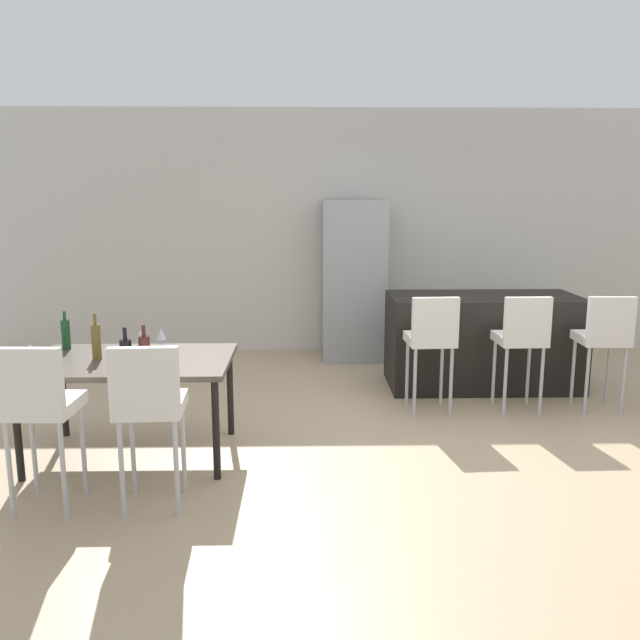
# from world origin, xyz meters

# --- Properties ---
(ground_plane) EXTENTS (10.00, 10.00, 0.00)m
(ground_plane) POSITION_xyz_m (0.00, 0.00, 0.00)
(ground_plane) COLOR tan
(back_wall) EXTENTS (10.00, 0.12, 2.90)m
(back_wall) POSITION_xyz_m (0.00, 2.81, 1.45)
(back_wall) COLOR beige
(back_wall) RESTS_ON ground_plane
(kitchen_island) EXTENTS (1.86, 0.86, 0.92)m
(kitchen_island) POSITION_xyz_m (0.64, 1.19, 0.46)
(kitchen_island) COLOR black
(kitchen_island) RESTS_ON ground_plane
(bar_chair_left) EXTENTS (0.42, 0.42, 1.05)m
(bar_chair_left) POSITION_xyz_m (-0.03, 0.38, 0.70)
(bar_chair_left) COLOR silver
(bar_chair_left) RESTS_ON ground_plane
(bar_chair_middle) EXTENTS (0.41, 0.41, 1.05)m
(bar_chair_middle) POSITION_xyz_m (0.77, 0.38, 0.70)
(bar_chair_middle) COLOR silver
(bar_chair_middle) RESTS_ON ground_plane
(bar_chair_right) EXTENTS (0.41, 0.41, 1.05)m
(bar_chair_right) POSITION_xyz_m (1.49, 0.38, 0.70)
(bar_chair_right) COLOR silver
(bar_chair_right) RESTS_ON ground_plane
(dining_table) EXTENTS (1.44, 0.96, 0.74)m
(dining_table) POSITION_xyz_m (-2.40, -0.55, 0.68)
(dining_table) COLOR #4C4238
(dining_table) RESTS_ON ground_plane
(dining_chair_near) EXTENTS (0.41, 0.41, 1.05)m
(dining_chair_near) POSITION_xyz_m (-2.72, -1.39, 0.70)
(dining_chair_near) COLOR silver
(dining_chair_near) RESTS_ON ground_plane
(dining_chair_far) EXTENTS (0.42, 0.42, 1.05)m
(dining_chair_far) POSITION_xyz_m (-2.07, -1.39, 0.70)
(dining_chair_far) COLOR silver
(dining_chair_far) RESTS_ON ground_plane
(wine_bottle_right) EXTENTS (0.07, 0.07, 0.34)m
(wine_bottle_right) POSITION_xyz_m (-2.63, -0.56, 0.87)
(wine_bottle_right) COLOR brown
(wine_bottle_right) RESTS_ON dining_table
(wine_bottle_near) EXTENTS (0.07, 0.07, 0.29)m
(wine_bottle_near) POSITION_xyz_m (-2.96, -0.23, 0.86)
(wine_bottle_near) COLOR #194723
(wine_bottle_near) RESTS_ON dining_table
(wine_bottle_far) EXTENTS (0.07, 0.07, 0.32)m
(wine_bottle_far) POSITION_xyz_m (-2.21, -0.88, 0.87)
(wine_bottle_far) COLOR #471E19
(wine_bottle_far) RESTS_ON dining_table
(wine_bottle_left) EXTENTS (0.08, 0.08, 0.30)m
(wine_bottle_left) POSITION_xyz_m (-2.32, -0.91, 0.86)
(wine_bottle_left) COLOR black
(wine_bottle_left) RESTS_ON dining_table
(wine_glass_middle) EXTENTS (0.07, 0.07, 0.17)m
(wine_glass_middle) POSITION_xyz_m (-2.36, -0.35, 0.86)
(wine_glass_middle) COLOR silver
(wine_glass_middle) RESTS_ON dining_table
(wine_glass_end) EXTENTS (0.07, 0.07, 0.17)m
(wine_glass_end) POSITION_xyz_m (-3.00, -0.79, 0.86)
(wine_glass_end) COLOR silver
(wine_glass_end) RESTS_ON dining_table
(wine_glass_corner) EXTENTS (0.07, 0.07, 0.17)m
(wine_glass_corner) POSITION_xyz_m (-2.22, -0.29, 0.86)
(wine_glass_corner) COLOR silver
(wine_glass_corner) RESTS_ON dining_table
(refrigerator) EXTENTS (0.72, 0.68, 1.84)m
(refrigerator) POSITION_xyz_m (-0.57, 2.37, 0.92)
(refrigerator) COLOR #939699
(refrigerator) RESTS_ON ground_plane
(potted_plant) EXTENTS (0.47, 0.47, 0.66)m
(potted_plant) POSITION_xyz_m (1.75, 2.36, 0.39)
(potted_plant) COLOR beige
(potted_plant) RESTS_ON ground_plane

